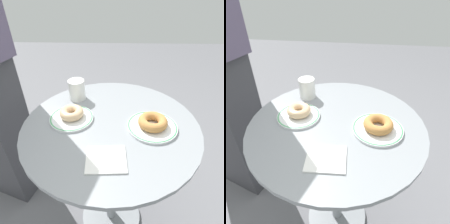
{
  "view_description": "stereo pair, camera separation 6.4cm",
  "coord_description": "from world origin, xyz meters",
  "views": [
    {
      "loc": [
        0.02,
        -0.65,
        1.25
      ],
      "look_at": [
        0.0,
        0.01,
        0.78
      ],
      "focal_mm": 32.58,
      "sensor_mm": 36.0,
      "label": 1
    },
    {
      "loc": [
        0.09,
        -0.64,
        1.25
      ],
      "look_at": [
        0.0,
        0.01,
        0.78
      ],
      "focal_mm": 32.58,
      "sensor_mm": 36.0,
      "label": 2
    }
  ],
  "objects": [
    {
      "name": "coffee_mug",
      "position": [
        -0.17,
        0.19,
        0.78
      ],
      "size": [
        0.08,
        0.12,
        0.1
      ],
      "color": "white",
      "rests_on": "cafe_table"
    },
    {
      "name": "ground_plane",
      "position": [
        0.0,
        0.0,
        -0.01
      ],
      "size": [
        7.0,
        7.0,
        0.02
      ],
      "primitive_type": "cube",
      "color": "slate"
    },
    {
      "name": "paper_napkin",
      "position": [
        -0.01,
        -0.19,
        0.73
      ],
      "size": [
        0.14,
        0.13,
        0.01
      ],
      "primitive_type": "cube",
      "rotation": [
        0.0,
        0.0,
        0.06
      ],
      "color": "white",
      "rests_on": "cafe_table"
    },
    {
      "name": "cafe_table",
      "position": [
        0.0,
        0.0,
        0.52
      ],
      "size": [
        0.72,
        0.72,
        0.73
      ],
      "color": "gray",
      "rests_on": "ground"
    },
    {
      "name": "plate_left",
      "position": [
        -0.16,
        0.02,
        0.74
      ],
      "size": [
        0.18,
        0.18,
        0.01
      ],
      "color": "white",
      "rests_on": "cafe_table"
    },
    {
      "name": "donut_old_fashioned",
      "position": [
        0.16,
        -0.02,
        0.76
      ],
      "size": [
        0.16,
        0.16,
        0.04
      ],
      "primitive_type": "torus",
      "rotation": [
        0.0,
        0.0,
        0.89
      ],
      "color": "#BC7F42",
      "rests_on": "plate_right"
    },
    {
      "name": "donut_glazed",
      "position": [
        -0.16,
        0.03,
        0.76
      ],
      "size": [
        0.13,
        0.13,
        0.04
      ],
      "primitive_type": "torus",
      "rotation": [
        0.0,
        0.0,
        3.56
      ],
      "color": "#E0B789",
      "rests_on": "plate_left"
    },
    {
      "name": "plate_right",
      "position": [
        0.16,
        -0.02,
        0.74
      ],
      "size": [
        0.2,
        0.2,
        0.01
      ],
      "color": "white",
      "rests_on": "cafe_table"
    }
  ]
}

